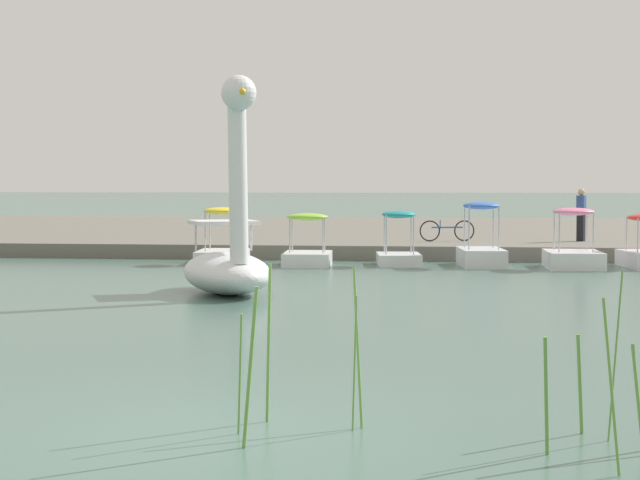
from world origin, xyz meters
The scene contains 11 objects.
ground_plane centered at (0.00, 0.00, 0.00)m, with size 477.00×477.00×0.00m, color #47665B.
shore_bank_far centered at (0.00, 34.69, 0.21)m, with size 149.58×26.27×0.42m, color #6B665B.
swan_boat centered at (-2.36, 11.82, 0.80)m, with size 2.86×3.73×4.22m.
pedal_boat_pink centered at (5.05, 19.50, 0.44)m, with size 1.46×2.19×1.57m.
pedal_boat_blue centered at (2.71, 19.93, 0.48)m, with size 1.35×2.29×1.70m.
pedal_boat_teal centered at (0.52, 19.94, 0.45)m, with size 1.34×1.89×1.46m.
pedal_boat_lime centered at (-1.87, 19.44, 0.40)m, with size 1.36×2.03×1.40m.
pedal_boat_yellow centered at (-4.29, 19.93, 0.42)m, with size 1.49×2.18×1.54m.
person_on_path centered at (5.80, 25.00, 1.24)m, with size 0.31×0.30×1.61m.
bicycle_parked centered at (1.73, 24.46, 0.74)m, with size 1.67×0.50×0.65m.
reed_clump_foreground centered at (2.28, -0.11, 0.62)m, with size 3.57×1.55×1.47m.
Camera 1 is at (2.29, -9.41, 2.20)m, focal length 61.75 mm.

